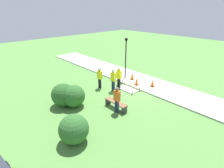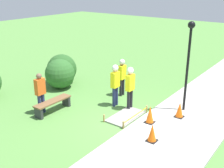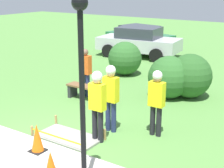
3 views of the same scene
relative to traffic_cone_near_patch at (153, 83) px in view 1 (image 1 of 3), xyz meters
name	(u,v)px [view 1 (image 1 of 3)]	position (x,y,z in m)	size (l,w,h in m)	color
ground_plane	(136,89)	(0.68, 1.19, -0.40)	(60.00, 60.00, 0.00)	#51843D
sidewalk	(148,83)	(0.68, -0.34, -0.35)	(28.00, 3.07, 0.10)	#ADAAA3
wet_concrete_patch	(128,89)	(1.09, 1.77, -0.37)	(1.73, 0.95, 0.31)	gray
traffic_cone_near_patch	(153,83)	(0.00, 0.00, 0.00)	(0.34, 0.34, 0.62)	black
traffic_cone_far_patch	(137,81)	(1.09, 0.70, 0.03)	(0.34, 0.34, 0.67)	black
traffic_cone_sidewalk_edge	(132,76)	(2.18, 0.01, 0.00)	(0.34, 0.34, 0.61)	black
park_bench	(116,104)	(-0.29, 4.46, -0.06)	(1.70, 0.44, 0.50)	#2D2D33
worker_supervisor	(113,78)	(1.74, 2.77, 0.70)	(0.40, 0.26, 1.83)	navy
worker_assistant	(119,75)	(1.82, 2.07, 0.70)	(0.40, 0.27, 1.84)	black
worker_trainee	(100,76)	(2.86, 3.21, 0.65)	(0.40, 0.25, 1.76)	black
bystander_in_orange_shirt	(117,99)	(-0.65, 4.73, 0.56)	(0.40, 0.22, 1.70)	navy
lamppost_near	(126,52)	(2.92, 0.14, 2.08)	(0.28, 0.28, 3.60)	black
shrub_rounded_near	(74,129)	(-1.11, 8.06, 0.32)	(1.45, 1.45, 1.45)	#2D6028
shrub_rounded_mid	(63,95)	(2.39, 6.70, 0.37)	(1.54, 1.54, 1.54)	#285623
shrub_rounded_far	(74,96)	(1.83, 6.25, 0.34)	(1.48, 1.48, 1.48)	#2D6028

